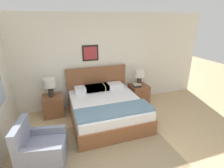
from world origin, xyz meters
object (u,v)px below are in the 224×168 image
at_px(table_lamp_near_window, 50,84).
at_px(armchair, 41,149).
at_px(bed, 106,108).
at_px(table_lamp_by_door, 140,75).
at_px(nightstand_by_door, 139,93).
at_px(nightstand_near_window, 53,105).

bearing_deg(table_lamp_near_window, armchair, -97.97).
bearing_deg(bed, table_lamp_by_door, 28.42).
bearing_deg(nightstand_by_door, table_lamp_by_door, 91.24).
xyz_separation_m(armchair, table_lamp_by_door, (2.77, 1.68, 0.59)).
height_order(table_lamp_near_window, table_lamp_by_door, same).
distance_m(armchair, nightstand_by_door, 3.24).
bearing_deg(bed, nightstand_by_door, 28.03).
height_order(bed, nightstand_near_window, bed).
relative_size(bed, table_lamp_near_window, 3.94).
bearing_deg(table_lamp_by_door, nightstand_by_door, -88.76).
distance_m(nightstand_near_window, table_lamp_by_door, 2.59).
xyz_separation_m(nightstand_by_door, table_lamp_near_window, (-2.54, 0.01, 0.60)).
bearing_deg(table_lamp_by_door, table_lamp_near_window, 180.00).
xyz_separation_m(bed, table_lamp_by_door, (1.26, 0.68, 0.55)).
distance_m(armchair, table_lamp_by_door, 3.30).
distance_m(bed, nightstand_near_window, 1.43).
distance_m(nightstand_by_door, table_lamp_near_window, 2.61).
distance_m(armchair, table_lamp_near_window, 1.80).
bearing_deg(armchair, nightstand_by_door, 131.79).
bearing_deg(bed, armchair, -146.55).
xyz_separation_m(nightstand_by_door, table_lamp_by_door, (-0.00, 0.01, 0.60)).
distance_m(table_lamp_near_window, table_lamp_by_door, 2.54).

